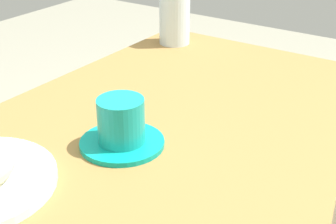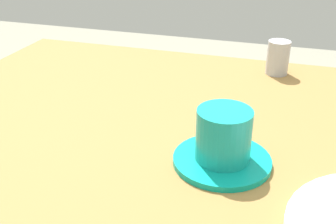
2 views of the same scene
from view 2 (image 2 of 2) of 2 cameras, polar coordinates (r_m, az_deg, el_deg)
name	(u,v)px [view 2 (image 2 of 2)]	position (r m, az deg, el deg)	size (l,w,h in m)	color
table	(174,189)	(0.71, 0.78, -10.55)	(0.92, 0.71, 0.76)	olive
coffee_cup	(223,141)	(0.55, 7.60, -4.02)	(0.13, 0.13, 0.08)	#0C978A
sugar_jar	(278,58)	(0.87, 14.89, 7.25)	(0.04, 0.04, 0.07)	#AEAEB6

